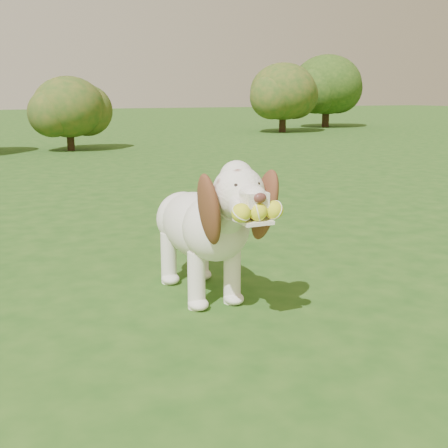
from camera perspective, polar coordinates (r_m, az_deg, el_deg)
name	(u,v)px	position (r m, az deg, el deg)	size (l,w,h in m)	color
ground	(239,277)	(3.41, 1.51, -5.42)	(80.00, 80.00, 0.00)	#1F4B15
dog	(205,222)	(2.96, -1.93, 0.16)	(0.42, 1.21, 0.79)	white
shrub_f	(283,92)	(16.50, 6.04, 13.24)	(1.88, 1.88, 1.95)	#382314
shrub_h	(327,85)	(19.25, 10.41, 13.75)	(2.26, 2.26, 2.34)	#382314
shrub_c	(69,107)	(11.42, -15.51, 11.38)	(1.37, 1.37, 1.42)	#382314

